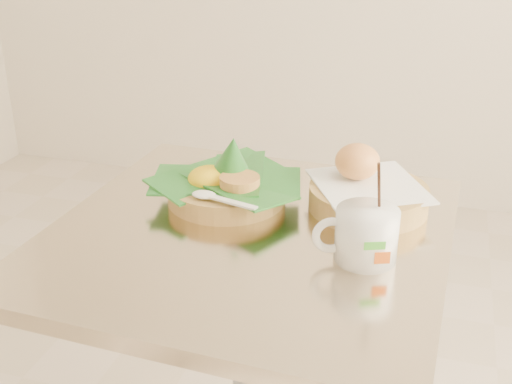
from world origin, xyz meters
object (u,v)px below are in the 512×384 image
(rice_basket, at_px, (226,182))
(coffee_mug, at_px, (365,234))
(cafe_table, at_px, (250,330))
(bread_basket, at_px, (366,191))

(rice_basket, relative_size, coffee_mug, 1.63)
(coffee_mug, bearing_deg, cafe_table, 167.80)
(cafe_table, bearing_deg, bread_basket, 38.93)
(rice_basket, xyz_separation_m, coffee_mug, (0.29, -0.15, 0.01))
(cafe_table, relative_size, coffee_mug, 4.23)
(cafe_table, height_order, rice_basket, rice_basket)
(rice_basket, relative_size, bread_basket, 1.10)
(rice_basket, height_order, coffee_mug, coffee_mug)
(bread_basket, relative_size, coffee_mug, 1.49)
(cafe_table, xyz_separation_m, rice_basket, (-0.08, 0.10, 0.26))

